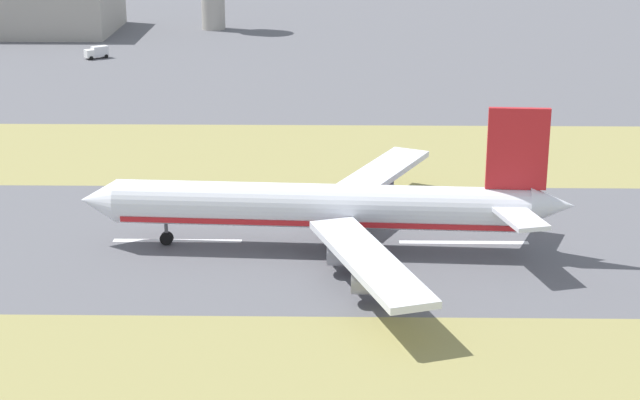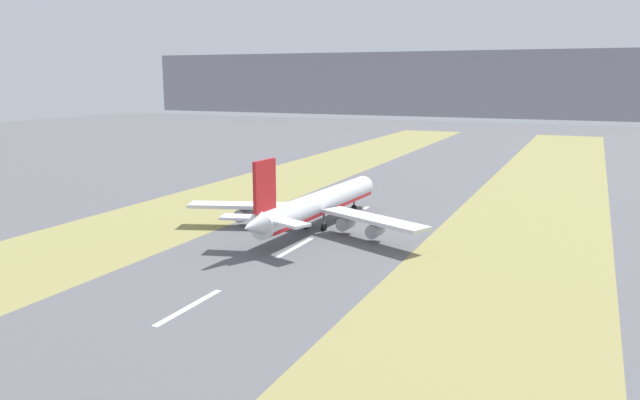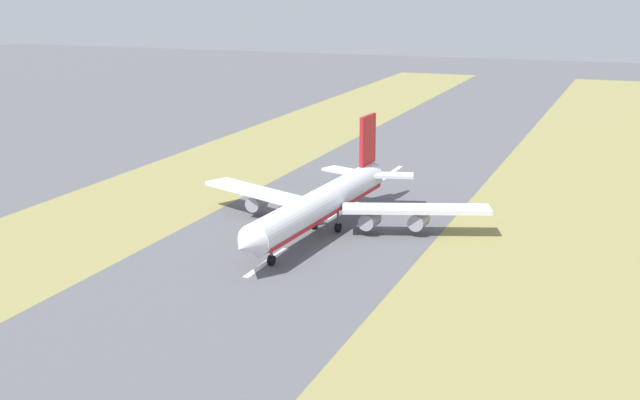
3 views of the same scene
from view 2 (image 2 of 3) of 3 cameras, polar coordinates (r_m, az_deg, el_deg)
ground_plane at (r=153.23m, az=0.29°, el=-2.92°), size 800.00×800.00×0.00m
grass_median_west at (r=175.53m, az=-13.33°, el=-1.41°), size 40.00×600.00×0.01m
grass_median_east at (r=142.12m, az=17.24°, el=-4.56°), size 40.00×600.00×0.01m
centreline_dash_near at (r=106.57m, az=-11.88°, el=-9.55°), size 1.20×18.00×0.01m
centreline_dash_mid at (r=139.31m, az=-2.30°, el=-4.37°), size 1.20×18.00×0.01m
centreline_dash_far at (r=175.09m, az=3.43°, el=-1.16°), size 1.20×18.00×0.01m
airplane_main_jet at (r=154.99m, az=-0.32°, el=-0.48°), size 64.03×67.20×20.20m
mountain_ridge at (r=659.12m, az=18.83°, el=10.01°), size 800.00×120.00×61.90m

